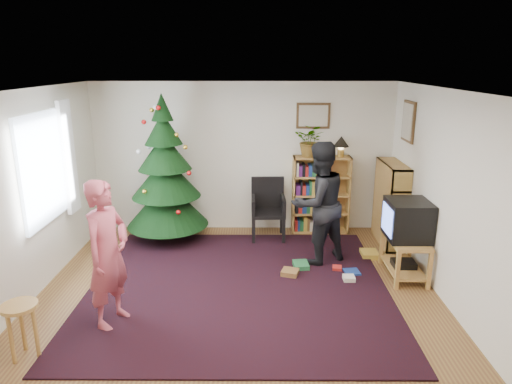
{
  "coord_description": "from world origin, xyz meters",
  "views": [
    {
      "loc": [
        0.25,
        -5.01,
        2.81
      ],
      "look_at": [
        0.22,
        0.92,
        1.1
      ],
      "focal_mm": 32.0,
      "sensor_mm": 36.0,
      "label": 1
    }
  ],
  "objects_px": {
    "picture_right": "(409,121)",
    "tv_stand": "(405,254)",
    "table_lamp": "(341,143)",
    "picture_back": "(313,116)",
    "stool": "(21,316)",
    "bookshelf_back": "(321,194)",
    "crt_tv": "(408,220)",
    "christmas_tree": "(166,181)",
    "person_standing": "(108,254)",
    "bookshelf_right": "(390,203)",
    "person_by_chair": "(318,203)",
    "armchair": "(268,206)",
    "potted_plant": "(311,140)"
  },
  "relations": [
    {
      "from": "picture_right",
      "to": "tv_stand",
      "type": "relative_size",
      "value": 0.72
    },
    {
      "from": "picture_right",
      "to": "table_lamp",
      "type": "xyz_separation_m",
      "value": [
        -0.87,
        0.59,
        -0.42
      ]
    },
    {
      "from": "picture_back",
      "to": "stool",
      "type": "bearing_deg",
      "value": -131.36
    },
    {
      "from": "picture_back",
      "to": "table_lamp",
      "type": "height_order",
      "value": "picture_back"
    },
    {
      "from": "bookshelf_back",
      "to": "crt_tv",
      "type": "relative_size",
      "value": 2.22
    },
    {
      "from": "christmas_tree",
      "to": "crt_tv",
      "type": "height_order",
      "value": "christmas_tree"
    },
    {
      "from": "christmas_tree",
      "to": "person_standing",
      "type": "xyz_separation_m",
      "value": [
        -0.15,
        -2.49,
        -0.16
      ]
    },
    {
      "from": "bookshelf_right",
      "to": "person_by_chair",
      "type": "relative_size",
      "value": 0.74
    },
    {
      "from": "bookshelf_back",
      "to": "armchair",
      "type": "distance_m",
      "value": 0.93
    },
    {
      "from": "christmas_tree",
      "to": "table_lamp",
      "type": "bearing_deg",
      "value": 7.66
    },
    {
      "from": "picture_back",
      "to": "crt_tv",
      "type": "relative_size",
      "value": 0.94
    },
    {
      "from": "tv_stand",
      "to": "stool",
      "type": "xyz_separation_m",
      "value": [
        -4.25,
        -1.78,
        0.12
      ]
    },
    {
      "from": "armchair",
      "to": "stool",
      "type": "bearing_deg",
      "value": -128.54
    },
    {
      "from": "bookshelf_right",
      "to": "crt_tv",
      "type": "distance_m",
      "value": 1.22
    },
    {
      "from": "person_by_chair",
      "to": "tv_stand",
      "type": "bearing_deg",
      "value": 127.86
    },
    {
      "from": "bookshelf_right",
      "to": "bookshelf_back",
      "type": "bearing_deg",
      "value": 64.64
    },
    {
      "from": "person_standing",
      "to": "crt_tv",
      "type": "bearing_deg",
      "value": -51.74
    },
    {
      "from": "person_standing",
      "to": "potted_plant",
      "type": "relative_size",
      "value": 3.09
    },
    {
      "from": "picture_right",
      "to": "person_standing",
      "type": "distance_m",
      "value": 4.6
    },
    {
      "from": "picture_right",
      "to": "potted_plant",
      "type": "xyz_separation_m",
      "value": [
        -1.37,
        0.59,
        -0.38
      ]
    },
    {
      "from": "person_standing",
      "to": "table_lamp",
      "type": "distance_m",
      "value": 4.18
    },
    {
      "from": "bookshelf_right",
      "to": "person_standing",
      "type": "height_order",
      "value": "person_standing"
    },
    {
      "from": "bookshelf_right",
      "to": "crt_tv",
      "type": "height_order",
      "value": "bookshelf_right"
    },
    {
      "from": "picture_back",
      "to": "person_by_chair",
      "type": "relative_size",
      "value": 0.31
    },
    {
      "from": "stool",
      "to": "tv_stand",
      "type": "bearing_deg",
      "value": 22.75
    },
    {
      "from": "christmas_tree",
      "to": "crt_tv",
      "type": "bearing_deg",
      "value": -21.07
    },
    {
      "from": "bookshelf_back",
      "to": "stool",
      "type": "bearing_deg",
      "value": -133.8
    },
    {
      "from": "person_by_chair",
      "to": "potted_plant",
      "type": "bearing_deg",
      "value": -119.47
    },
    {
      "from": "person_by_chair",
      "to": "table_lamp",
      "type": "xyz_separation_m",
      "value": [
        0.5,
        1.23,
        0.65
      ]
    },
    {
      "from": "bookshelf_right",
      "to": "armchair",
      "type": "bearing_deg",
      "value": 82.49
    },
    {
      "from": "picture_right",
      "to": "person_by_chair",
      "type": "distance_m",
      "value": 1.85
    },
    {
      "from": "picture_back",
      "to": "table_lamp",
      "type": "xyz_separation_m",
      "value": [
        0.45,
        -0.13,
        -0.42
      ]
    },
    {
      "from": "bookshelf_back",
      "to": "table_lamp",
      "type": "distance_m",
      "value": 0.91
    },
    {
      "from": "bookshelf_right",
      "to": "picture_right",
      "type": "bearing_deg",
      "value": -126.38
    },
    {
      "from": "christmas_tree",
      "to": "crt_tv",
      "type": "xyz_separation_m",
      "value": [
        3.43,
        -1.32,
        -0.17
      ]
    },
    {
      "from": "picture_right",
      "to": "person_standing",
      "type": "relative_size",
      "value": 0.37
    },
    {
      "from": "crt_tv",
      "to": "christmas_tree",
      "type": "bearing_deg",
      "value": 158.93
    },
    {
      "from": "picture_back",
      "to": "bookshelf_right",
      "type": "height_order",
      "value": "picture_back"
    },
    {
      "from": "bookshelf_right",
      "to": "person_standing",
      "type": "xyz_separation_m",
      "value": [
        -3.69,
        -2.38,
        0.16
      ]
    },
    {
      "from": "picture_back",
      "to": "crt_tv",
      "type": "distance_m",
      "value": 2.41
    },
    {
      "from": "picture_right",
      "to": "table_lamp",
      "type": "distance_m",
      "value": 1.13
    },
    {
      "from": "crt_tv",
      "to": "bookshelf_back",
      "type": "bearing_deg",
      "value": 118.25
    },
    {
      "from": "bookshelf_right",
      "to": "tv_stand",
      "type": "relative_size",
      "value": 1.56
    },
    {
      "from": "christmas_tree",
      "to": "potted_plant",
      "type": "height_order",
      "value": "christmas_tree"
    },
    {
      "from": "bookshelf_back",
      "to": "armchair",
      "type": "relative_size",
      "value": 1.32
    },
    {
      "from": "picture_back",
      "to": "person_by_chair",
      "type": "bearing_deg",
      "value": -91.97
    },
    {
      "from": "christmas_tree",
      "to": "tv_stand",
      "type": "bearing_deg",
      "value": -21.05
    },
    {
      "from": "picture_back",
      "to": "picture_right",
      "type": "xyz_separation_m",
      "value": [
        1.33,
        -0.73,
        0.0
      ]
    },
    {
      "from": "person_by_chair",
      "to": "person_standing",
      "type": "bearing_deg",
      "value": 4.26
    },
    {
      "from": "picture_back",
      "to": "christmas_tree",
      "type": "xyz_separation_m",
      "value": [
        -2.36,
        -0.51,
        -0.97
      ]
    }
  ]
}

